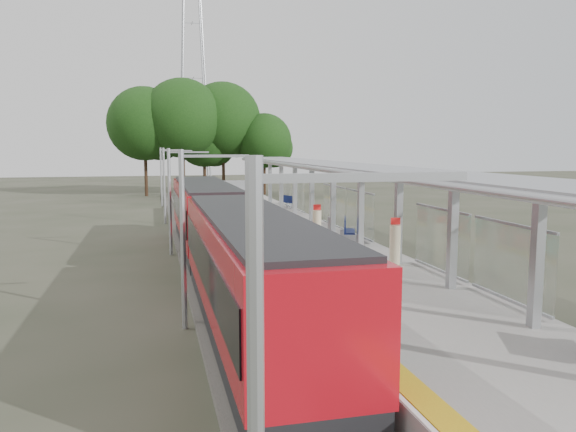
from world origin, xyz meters
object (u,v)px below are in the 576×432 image
(info_pillar_far, at_px, (317,226))
(litter_bin, at_px, (331,224))
(bench_mid, at_px, (347,229))
(info_pillar_near, at_px, (395,244))
(train, at_px, (222,233))
(bench_far, at_px, (289,201))

(info_pillar_far, xyz_separation_m, litter_bin, (1.68, 3.01, -0.38))
(bench_mid, relative_size, info_pillar_near, 0.96)
(train, height_order, litter_bin, train)
(info_pillar_near, relative_size, litter_bin, 2.25)
(bench_far, distance_m, info_pillar_far, 15.12)
(litter_bin, bearing_deg, bench_mid, -93.91)
(info_pillar_near, bearing_deg, litter_bin, 100.93)
(train, distance_m, bench_far, 19.11)
(bench_mid, xyz_separation_m, litter_bin, (0.21, 3.14, -0.20))
(train, relative_size, info_pillar_far, 15.30)
(train, distance_m, bench_mid, 6.82)
(bench_mid, height_order, bench_far, bench_mid)
(train, xyz_separation_m, litter_bin, (6.48, 5.80, -0.65))
(info_pillar_far, bearing_deg, bench_mid, -7.62)
(train, distance_m, litter_bin, 8.72)
(bench_mid, bearing_deg, train, -137.48)
(litter_bin, bearing_deg, train, -138.16)
(train, bearing_deg, bench_mid, 23.01)
(info_pillar_far, bearing_deg, info_pillar_near, -77.46)
(bench_far, height_order, info_pillar_near, info_pillar_near)
(info_pillar_far, height_order, litter_bin, info_pillar_far)
(train, height_order, info_pillar_near, train)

